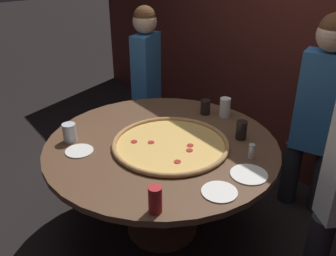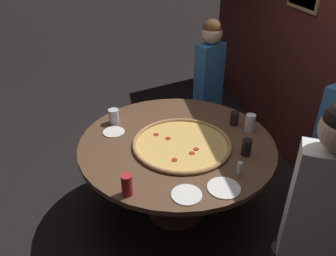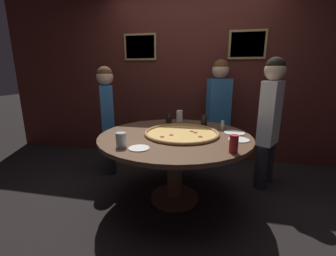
{
  "view_description": "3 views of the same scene",
  "coord_description": "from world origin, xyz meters",
  "px_view_note": "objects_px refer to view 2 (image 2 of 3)",
  "views": [
    {
      "loc": [
        1.79,
        -1.26,
        1.97
      ],
      "look_at": [
        0.01,
        0.04,
        0.84
      ],
      "focal_mm": 40.0,
      "sensor_mm": 36.0,
      "label": 1
    },
    {
      "loc": [
        2.15,
        -0.45,
        2.16
      ],
      "look_at": [
        0.05,
        -0.08,
        0.9
      ],
      "focal_mm": 35.0,
      "sensor_mm": 36.0,
      "label": 2
    },
    {
      "loc": [
        0.39,
        -2.2,
        1.37
      ],
      "look_at": [
        -0.06,
        -0.04,
        0.82
      ],
      "focal_mm": 24.0,
      "sensor_mm": 36.0,
      "label": 3
    }
  ],
  "objects_px": {
    "dining_table": "(177,154)",
    "white_plate_beside_cup": "(187,195)",
    "drink_cup_front_edge": "(127,185)",
    "drink_cup_far_left": "(234,118)",
    "diner_far_right": "(209,79)",
    "drink_cup_near_right": "(247,147)",
    "white_plate_near_front": "(114,132)",
    "diner_far_left": "(318,213)",
    "drink_cup_near_left": "(250,123)",
    "giant_pizza": "(182,144)",
    "white_plate_far_back": "(224,188)",
    "drink_cup_beside_pizza": "(114,116)",
    "condiment_shaker": "(240,168)"
  },
  "relations": [
    {
      "from": "drink_cup_front_edge",
      "to": "drink_cup_beside_pizza",
      "type": "distance_m",
      "value": 0.94
    },
    {
      "from": "drink_cup_far_left",
      "to": "white_plate_beside_cup",
      "type": "distance_m",
      "value": 1.01
    },
    {
      "from": "giant_pizza",
      "to": "white_plate_beside_cup",
      "type": "bearing_deg",
      "value": -9.04
    },
    {
      "from": "white_plate_near_front",
      "to": "condiment_shaker",
      "type": "xyz_separation_m",
      "value": [
        0.71,
        0.83,
        0.05
      ]
    },
    {
      "from": "drink_cup_near_right",
      "to": "diner_far_right",
      "type": "distance_m",
      "value": 1.31
    },
    {
      "from": "drink_cup_near_right",
      "to": "white_plate_far_back",
      "type": "height_order",
      "value": "drink_cup_near_right"
    },
    {
      "from": "condiment_shaker",
      "to": "white_plate_beside_cup",
      "type": "bearing_deg",
      "value": -70.29
    },
    {
      "from": "dining_table",
      "to": "giant_pizza",
      "type": "distance_m",
      "value": 0.16
    },
    {
      "from": "drink_cup_front_edge",
      "to": "diner_far_left",
      "type": "bearing_deg",
      "value": 64.55
    },
    {
      "from": "giant_pizza",
      "to": "diner_far_left",
      "type": "height_order",
      "value": "diner_far_left"
    },
    {
      "from": "condiment_shaker",
      "to": "diner_far_right",
      "type": "relative_size",
      "value": 0.07
    },
    {
      "from": "drink_cup_front_edge",
      "to": "diner_far_left",
      "type": "height_order",
      "value": "diner_far_left"
    },
    {
      "from": "white_plate_far_back",
      "to": "drink_cup_beside_pizza",
      "type": "bearing_deg",
      "value": -145.98
    },
    {
      "from": "drink_cup_far_left",
      "to": "white_plate_far_back",
      "type": "xyz_separation_m",
      "value": [
        0.78,
        -0.35,
        -0.05
      ]
    },
    {
      "from": "white_plate_beside_cup",
      "to": "diner_far_left",
      "type": "relative_size",
      "value": 0.13
    },
    {
      "from": "drink_cup_near_left",
      "to": "dining_table",
      "type": "bearing_deg",
      "value": -85.15
    },
    {
      "from": "drink_cup_near_right",
      "to": "condiment_shaker",
      "type": "relative_size",
      "value": 1.34
    },
    {
      "from": "dining_table",
      "to": "drink_cup_near_left",
      "type": "bearing_deg",
      "value": 94.85
    },
    {
      "from": "diner_far_right",
      "to": "diner_far_left",
      "type": "bearing_deg",
      "value": -118.11
    },
    {
      "from": "drink_cup_far_left",
      "to": "diner_far_right",
      "type": "bearing_deg",
      "value": 178.79
    },
    {
      "from": "drink_cup_front_edge",
      "to": "drink_cup_near_left",
      "type": "xyz_separation_m",
      "value": [
        -0.61,
        1.06,
        0.0
      ]
    },
    {
      "from": "white_plate_beside_cup",
      "to": "diner_far_right",
      "type": "height_order",
      "value": "diner_far_right"
    },
    {
      "from": "giant_pizza",
      "to": "drink_cup_far_left",
      "type": "xyz_separation_m",
      "value": [
        -0.24,
        0.51,
        0.04
      ]
    },
    {
      "from": "drink_cup_front_edge",
      "to": "drink_cup_near_right",
      "type": "height_order",
      "value": "drink_cup_front_edge"
    },
    {
      "from": "condiment_shaker",
      "to": "diner_far_right",
      "type": "height_order",
      "value": "diner_far_right"
    },
    {
      "from": "drink_cup_front_edge",
      "to": "drink_cup_far_left",
      "type": "xyz_separation_m",
      "value": [
        -0.73,
        0.97,
        -0.02
      ]
    },
    {
      "from": "drink_cup_front_edge",
      "to": "white_plate_far_back",
      "type": "relative_size",
      "value": 0.67
    },
    {
      "from": "giant_pizza",
      "to": "diner_far_right",
      "type": "relative_size",
      "value": 0.54
    },
    {
      "from": "drink_cup_near_right",
      "to": "drink_cup_far_left",
      "type": "height_order",
      "value": "drink_cup_near_right"
    },
    {
      "from": "dining_table",
      "to": "drink_cup_near_right",
      "type": "height_order",
      "value": "drink_cup_near_right"
    },
    {
      "from": "drink_cup_near_left",
      "to": "drink_cup_far_left",
      "type": "bearing_deg",
      "value": -143.36
    },
    {
      "from": "drink_cup_front_edge",
      "to": "drink_cup_near_right",
      "type": "bearing_deg",
      "value": 107.32
    },
    {
      "from": "dining_table",
      "to": "giant_pizza",
      "type": "relative_size",
      "value": 2.01
    },
    {
      "from": "dining_table",
      "to": "white_plate_beside_cup",
      "type": "bearing_deg",
      "value": -5.78
    },
    {
      "from": "drink_cup_near_right",
      "to": "white_plate_near_front",
      "type": "distance_m",
      "value": 1.08
    },
    {
      "from": "diner_far_right",
      "to": "condiment_shaker",
      "type": "bearing_deg",
      "value": -126.63
    },
    {
      "from": "drink_cup_far_left",
      "to": "diner_far_left",
      "type": "bearing_deg",
      "value": 1.34
    },
    {
      "from": "drink_cup_front_edge",
      "to": "drink_cup_beside_pizza",
      "type": "height_order",
      "value": "drink_cup_front_edge"
    },
    {
      "from": "drink_cup_near_right",
      "to": "white_plate_far_back",
      "type": "bearing_deg",
      "value": -39.9
    },
    {
      "from": "white_plate_near_front",
      "to": "white_plate_far_back",
      "type": "height_order",
      "value": "same"
    },
    {
      "from": "drink_cup_near_left",
      "to": "diner_far_right",
      "type": "relative_size",
      "value": 0.1
    },
    {
      "from": "drink_cup_near_left",
      "to": "diner_far_left",
      "type": "height_order",
      "value": "diner_far_left"
    },
    {
      "from": "drink_cup_front_edge",
      "to": "drink_cup_far_left",
      "type": "relative_size",
      "value": 1.28
    },
    {
      "from": "white_plate_beside_cup",
      "to": "condiment_shaker",
      "type": "height_order",
      "value": "condiment_shaker"
    },
    {
      "from": "giant_pizza",
      "to": "diner_far_right",
      "type": "bearing_deg",
      "value": 154.15
    },
    {
      "from": "white_plate_near_front",
      "to": "drink_cup_near_right",
      "type": "bearing_deg",
      "value": 62.97
    },
    {
      "from": "drink_cup_far_left",
      "to": "drink_cup_beside_pizza",
      "type": "xyz_separation_m",
      "value": [
        -0.21,
        -1.02,
        0.01
      ]
    },
    {
      "from": "condiment_shaker",
      "to": "diner_far_left",
      "type": "xyz_separation_m",
      "value": [
        0.54,
        0.23,
        0.08
      ]
    },
    {
      "from": "dining_table",
      "to": "diner_far_right",
      "type": "xyz_separation_m",
      "value": [
        -1.03,
        0.56,
        0.21
      ]
    },
    {
      "from": "dining_table",
      "to": "drink_cup_far_left",
      "type": "relative_size",
      "value": 13.54
    }
  ]
}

